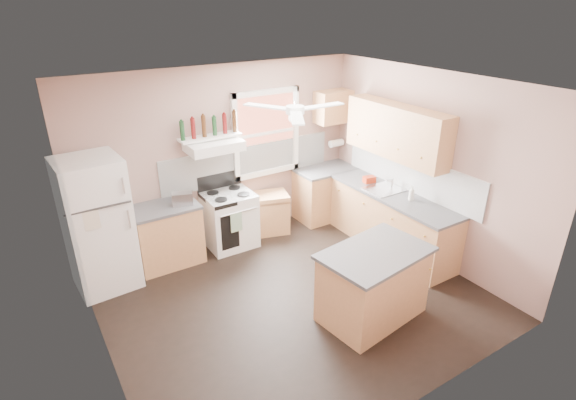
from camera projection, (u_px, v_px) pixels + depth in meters
floor at (294, 297)px, 5.81m from camera, size 4.50×4.50×0.00m
ceiling at (295, 86)px, 4.69m from camera, size 4.50×4.50×0.00m
wall_back at (222, 156)px, 6.81m from camera, size 4.50×0.05×2.70m
wall_right at (429, 167)px, 6.36m from camera, size 0.05×4.00×2.70m
wall_left at (88, 258)px, 4.15m from camera, size 0.05×4.00×2.70m
backsplash_back at (250, 162)px, 7.07m from camera, size 2.90×0.03×0.55m
backsplash_right at (410, 173)px, 6.64m from camera, size 0.03×2.60×0.55m
window_view at (266, 133)px, 7.04m from camera, size 1.00×0.02×1.20m
window_frame at (267, 133)px, 7.02m from camera, size 1.16×0.07×1.36m
refrigerator at (98, 225)px, 5.74m from camera, size 0.80×0.78×1.79m
base_cabinet_left at (167, 236)px, 6.43m from camera, size 0.90×0.60×0.86m
counter_left at (164, 207)px, 6.24m from camera, size 0.92×0.62×0.04m
toaster at (182, 199)px, 6.24m from camera, size 0.31×0.23×0.18m
stove at (230, 220)px, 6.89m from camera, size 0.73×0.65×0.86m
range_hood at (214, 146)px, 6.38m from camera, size 0.78×0.50×0.14m
bottle_shelf at (210, 137)px, 6.43m from camera, size 0.90×0.26×0.03m
cart at (267, 213)px, 7.32m from camera, size 0.76×0.62×0.66m
base_cabinet_corner at (325, 194)px, 7.79m from camera, size 1.00×0.60×0.86m
base_cabinet_right at (391, 222)px, 6.81m from camera, size 0.60×2.20×0.86m
counter_corner at (326, 169)px, 7.61m from camera, size 1.02×0.62×0.04m
counter_right at (393, 195)px, 6.62m from camera, size 0.62×2.22×0.04m
sink at (384, 190)px, 6.77m from camera, size 0.55×0.45×0.03m
faucet at (392, 183)px, 6.82m from camera, size 0.03×0.03×0.14m
upper_cabinet_right at (396, 131)px, 6.47m from camera, size 0.33×1.80×0.76m
upper_cabinet_corner at (333, 107)px, 7.38m from camera, size 0.60×0.33×0.52m
paper_towel at (336, 143)px, 7.73m from camera, size 0.26×0.12×0.12m
island at (373, 286)px, 5.32m from camera, size 1.28×0.90×0.86m
island_top at (376, 253)px, 5.13m from camera, size 1.36×0.98×0.04m
ceiling_fan_hub at (295, 110)px, 4.80m from camera, size 0.20×0.20×0.08m
soap_bottle at (412, 193)px, 6.37m from camera, size 0.11×0.11×0.22m
red_caddy at (369, 179)px, 7.01m from camera, size 0.20×0.15×0.10m
wine_bottles at (210, 126)px, 6.36m from camera, size 0.86×0.06×0.31m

